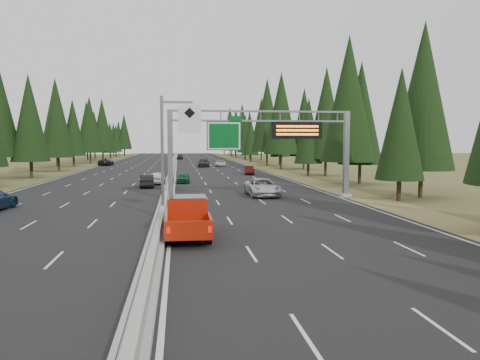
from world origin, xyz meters
The scene contains 18 objects.
road centered at (0.00, 80.00, 0.04)m, with size 32.00×260.00×0.08m, color black.
shoulder_right centered at (17.80, 80.00, 0.03)m, with size 3.60×260.00×0.06m, color olive.
shoulder_left centered at (-17.80, 80.00, 0.03)m, with size 3.60×260.00×0.06m, color #484922.
median_barrier centered at (0.00, 80.00, 0.41)m, with size 0.70×260.00×0.85m.
sign_gantry centered at (8.92, 34.88, 5.27)m, with size 16.75×0.98×7.80m.
hov_sign_pole centered at (0.58, 24.97, 4.72)m, with size 2.80×0.50×8.00m.
tree_row_right centered at (21.85, 66.13, 9.57)m, with size 11.94×240.11×18.92m.
tree_row_left centered at (-22.16, 70.70, 9.24)m, with size 11.58×243.17×18.98m.
silver_minivan centered at (8.78, 36.83, 0.89)m, with size 2.70×5.85×1.63m, color silver.
red_pickup centered at (1.50, 19.16, 1.21)m, with size 2.24×6.28×2.05m.
car_ahead_green centered at (1.64, 51.89, 0.72)m, with size 1.51×3.74×1.28m, color #125124.
car_ahead_dkred centered at (11.95, 65.82, 0.73)m, with size 1.37×3.94×1.30m, color #4E100B.
car_ahead_dkgrey centered at (6.16, 89.39, 0.90)m, with size 2.30×5.67×1.64m, color black.
car_ahead_white centered at (9.74, 90.90, 0.72)m, with size 2.11×4.58×1.27m, color silver.
car_ahead_far centered at (1.50, 132.49, 0.84)m, with size 1.79×4.46×1.52m, color black.
car_onc_near centered at (-2.47, 46.78, 0.80)m, with size 1.51×4.34×1.43m, color black.
car_onc_white centered at (-1.50, 50.88, 0.82)m, with size 1.75×4.35×1.48m, color white.
car_onc_far centered at (-14.50, 97.87, 0.86)m, with size 2.59×5.63×1.56m, color black.
Camera 1 is at (1.04, -5.94, 5.08)m, focal length 35.00 mm.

